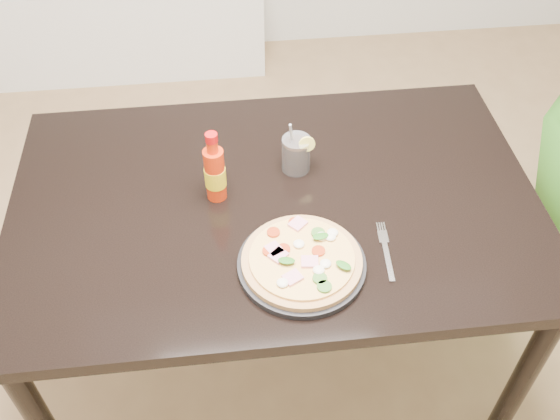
{
  "coord_description": "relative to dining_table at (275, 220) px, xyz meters",
  "views": [
    {
      "loc": [
        -0.35,
        -0.96,
        1.92
      ],
      "look_at": [
        -0.23,
        0.09,
        0.83
      ],
      "focal_mm": 40.0,
      "sensor_mm": 36.0,
      "label": 1
    }
  ],
  "objects": [
    {
      "name": "media_console",
      "position": [
        -0.57,
        1.86,
        -0.42
      ],
      "size": [
        1.4,
        0.34,
        0.5
      ],
      "primitive_type": "cube",
      "color": "white",
      "rests_on": "ground"
    },
    {
      "name": "plate",
      "position": [
        0.04,
        -0.24,
        0.09
      ],
      "size": [
        0.31,
        0.31,
        0.02
      ],
      "primitive_type": "cylinder",
      "color": "black",
      "rests_on": "dining_table"
    },
    {
      "name": "cola_cup",
      "position": [
        0.07,
        0.11,
        0.13
      ],
      "size": [
        0.09,
        0.08,
        0.17
      ],
      "rotation": [
        0.0,
        0.0,
        0.27
      ],
      "color": "black",
      "rests_on": "dining_table"
    },
    {
      "name": "pizza",
      "position": [
        0.04,
        -0.24,
        0.11
      ],
      "size": [
        0.29,
        0.29,
        0.03
      ],
      "color": "tan",
      "rests_on": "plate"
    },
    {
      "name": "dining_table",
      "position": [
        0.0,
        0.0,
        0.0
      ],
      "size": [
        1.4,
        0.9,
        0.75
      ],
      "color": "black",
      "rests_on": "ground"
    },
    {
      "name": "hot_sauce_bottle",
      "position": [
        -0.15,
        0.03,
        0.17
      ],
      "size": [
        0.06,
        0.06,
        0.21
      ],
      "rotation": [
        0.0,
        0.0,
        0.0
      ],
      "color": "red",
      "rests_on": "dining_table"
    },
    {
      "name": "fork",
      "position": [
        0.25,
        -0.21,
        0.09
      ],
      "size": [
        0.03,
        0.19,
        0.0
      ],
      "rotation": [
        0.0,
        0.0,
        -0.07
      ],
      "color": "silver",
      "rests_on": "dining_table"
    },
    {
      "name": "floor",
      "position": [
        0.23,
        -0.21,
        -0.67
      ],
      "size": [
        4.5,
        4.5,
        0.0
      ],
      "primitive_type": "plane",
      "color": "#9E7A51",
      "rests_on": "ground"
    }
  ]
}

